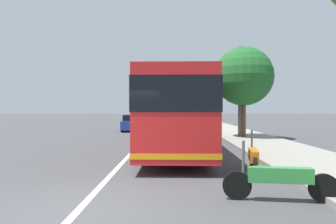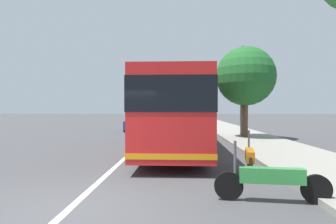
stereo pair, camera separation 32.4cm
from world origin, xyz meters
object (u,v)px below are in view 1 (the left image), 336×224
Objects in this scene: coach_bus at (176,110)px; motorcycle_mid_row at (279,179)px; roadside_tree_mid_block at (244,77)px; car_side_street at (150,116)px; car_oncoming at (144,118)px; motorcycle_by_tree at (253,158)px; utility_pole at (240,92)px; car_ahead_same_lane at (173,115)px; car_far_distant at (133,123)px.

coach_bus is 5.26× the size of motorcycle_mid_row.
coach_bus is 2.07× the size of roadside_tree_mid_block.
coach_bus is at bearing 8.96° from car_side_street.
car_oncoming is (22.76, 3.74, -1.16)m from coach_bus.
car_oncoming reaches higher than motorcycle_by_tree.
utility_pole is (10.59, -2.11, 2.58)m from motorcycle_by_tree.
utility_pole is at bearing -39.30° from coach_bus.
car_side_street is at bearing 159.63° from car_ahead_same_lane.
car_ahead_same_lane is 41.86m from roadside_tree_mid_block.
coach_bus is 6.89m from utility_pole.
car_far_distant reaches higher than motorcycle_by_tree.
utility_pole is (-27.62, -8.23, 2.30)m from car_side_street.
coach_bus is at bearing 33.98° from motorcycle_by_tree.
roadside_tree_mid_block is (-18.24, -8.15, 3.30)m from car_oncoming.
coach_bus is at bearing 175.93° from car_ahead_same_lane.
car_side_street is 1.00× the size of car_ahead_same_lane.
car_ahead_same_lane is at bearing -81.00° from motorcycle_mid_row.
car_ahead_same_lane reaches higher than motorcycle_mid_row.
motorcycle_by_tree is at bearing 168.72° from utility_pole.
motorcycle_by_tree is 0.43× the size of car_ahead_same_lane.
motorcycle_mid_row is 0.38× the size of utility_pole.
motorcycle_mid_row is 13.24m from roadside_tree_mid_block.
car_ahead_same_lane is 0.81× the size of roadside_tree_mid_block.
car_far_distant is 0.71× the size of utility_pole.
motorcycle_mid_row is at bearing 14.40° from car_oncoming.
car_oncoming reaches higher than car_ahead_same_lane.
roadside_tree_mid_block is at bearing -93.87° from motorcycle_mid_row.
utility_pole is (13.22, -2.32, 2.57)m from motorcycle_mid_row.
motorcycle_by_tree is at bearing 15.77° from car_oncoming.
motorcycle_by_tree is at bearing 11.33° from car_side_street.
utility_pole is (-6.07, -7.95, 2.36)m from car_far_distant.
motorcycle_mid_row is 0.49× the size of car_ahead_same_lane.
car_side_street reaches higher than motorcycle_mid_row.
roadside_tree_mid_block is (4.52, -4.41, 2.13)m from coach_bus.
coach_bus is 6.01m from motorcycle_by_tree.
car_far_distant is (19.29, 5.63, 0.22)m from motorcycle_mid_row.
car_oncoming is at bearing 24.08° from roadside_tree_mid_block.
roadside_tree_mid_block reaches higher than car_far_distant.
car_oncoming is (-23.25, 3.72, 0.07)m from car_ahead_same_lane.
car_oncoming is at bearing 10.04° from coach_bus.
roadside_tree_mid_block reaches higher than car_ahead_same_lane.
car_far_distant is 1.05× the size of car_oncoming.
coach_bus reaches higher than motorcycle_mid_row.
utility_pole is at bearing 3.81° from roadside_tree_mid_block.
coach_bus is 2.58× the size of car_side_street.
car_side_street is 28.91m from utility_pole.
car_ahead_same_lane is 0.78× the size of utility_pole.
car_oncoming is (30.78, 5.79, 0.24)m from motorcycle_mid_row.
car_side_street reaches higher than car_oncoming.
utility_pole reaches higher than coach_bus.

